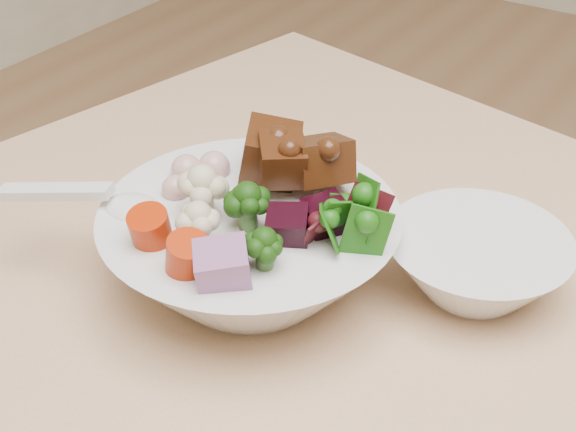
% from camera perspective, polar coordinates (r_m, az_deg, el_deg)
% --- Properties ---
extents(food_bowl, '(0.25, 0.25, 0.13)m').
position_cam_1_polar(food_bowl, '(0.66, -2.47, -1.95)').
color(food_bowl, silver).
rests_on(food_bowl, dining_table).
extents(soup_spoon, '(0.15, 0.08, 0.03)m').
position_cam_1_polar(soup_spoon, '(0.67, -12.35, 0.77)').
color(soup_spoon, silver).
rests_on(soup_spoon, food_bowl).
extents(side_bowl, '(0.15, 0.15, 0.05)m').
position_cam_1_polar(side_bowl, '(0.68, 13.21, -3.33)').
color(side_bowl, silver).
rests_on(side_bowl, dining_table).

